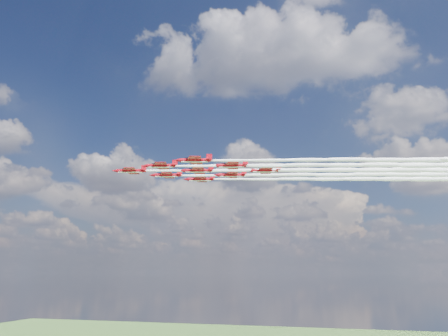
# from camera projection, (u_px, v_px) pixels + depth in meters

# --- Properties ---
(jet_lead) EXTENTS (95.78, 30.19, 2.74)m
(jet_lead) POSITION_uv_depth(u_px,v_px,m) (275.00, 170.00, 137.60)
(jet_lead) COLOR #A10816
(jet_row2_port) EXTENTS (95.78, 30.19, 2.74)m
(jet_row2_port) POSITION_uv_depth(u_px,v_px,m) (313.00, 165.00, 131.15)
(jet_row2_port) COLOR #A10816
(jet_row2_starb) EXTENTS (95.78, 30.19, 2.74)m
(jet_row2_starb) POSITION_uv_depth(u_px,v_px,m) (305.00, 175.00, 143.83)
(jet_row2_starb) COLOR #A10816
(jet_row3_port) EXTENTS (95.78, 30.19, 2.74)m
(jet_row3_port) POSITION_uv_depth(u_px,v_px,m) (354.00, 160.00, 124.69)
(jet_row3_port) COLOR #A10816
(jet_row3_centre) EXTENTS (95.78, 30.19, 2.74)m
(jet_row3_centre) POSITION_uv_depth(u_px,v_px,m) (343.00, 170.00, 137.37)
(jet_row3_centre) COLOR #A10816
(jet_row3_starb) EXTENTS (95.78, 30.19, 2.74)m
(jet_row3_starb) POSITION_uv_depth(u_px,v_px,m) (333.00, 179.00, 150.05)
(jet_row3_starb) COLOR #A10816
(jet_row4_port) EXTENTS (95.78, 30.19, 2.74)m
(jet_row4_port) POSITION_uv_depth(u_px,v_px,m) (384.00, 165.00, 130.91)
(jet_row4_port) COLOR #A10816
(jet_row4_starb) EXTENTS (95.78, 30.19, 2.74)m
(jet_row4_starb) POSITION_uv_depth(u_px,v_px,m) (370.00, 175.00, 143.59)
(jet_row4_starb) COLOR #A10816
(jet_tail) EXTENTS (95.78, 30.19, 2.74)m
(jet_tail) POSITION_uv_depth(u_px,v_px,m) (411.00, 170.00, 137.14)
(jet_tail) COLOR #A10816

